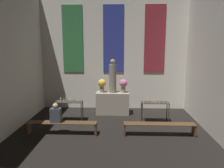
{
  "coord_description": "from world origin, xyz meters",
  "views": [
    {
      "loc": [
        0.35,
        0.86,
        3.06
      ],
      "look_at": [
        0.0,
        9.69,
        1.52
      ],
      "focal_mm": 35.0,
      "sensor_mm": 36.0,
      "label": 1
    }
  ],
  "objects_px": {
    "altar": "(113,103)",
    "candle_rack_left": "(69,104)",
    "statue": "(113,77)",
    "flower_vase_right": "(123,84)",
    "pew_back_left": "(62,125)",
    "person_seated": "(56,114)",
    "candle_rack_right": "(155,105)",
    "pew_back_right": "(159,126)",
    "flower_vase_left": "(102,84)"
  },
  "relations": [
    {
      "from": "statue",
      "to": "pew_back_left",
      "type": "bearing_deg",
      "value": -124.83
    },
    {
      "from": "altar",
      "to": "statue",
      "type": "height_order",
      "value": "statue"
    },
    {
      "from": "altar",
      "to": "candle_rack_left",
      "type": "xyz_separation_m",
      "value": [
        -1.75,
        -1.05,
        0.21
      ]
    },
    {
      "from": "candle_rack_left",
      "to": "pew_back_left",
      "type": "bearing_deg",
      "value": -87.6
    },
    {
      "from": "pew_back_left",
      "to": "altar",
      "type": "bearing_deg",
      "value": 55.17
    },
    {
      "from": "flower_vase_right",
      "to": "pew_back_left",
      "type": "relative_size",
      "value": 0.25
    },
    {
      "from": "pew_back_left",
      "to": "flower_vase_left",
      "type": "bearing_deg",
      "value": 63.51
    },
    {
      "from": "flower_vase_left",
      "to": "person_seated",
      "type": "xyz_separation_m",
      "value": [
        -1.41,
        -2.43,
        -0.63
      ]
    },
    {
      "from": "person_seated",
      "to": "pew_back_right",
      "type": "bearing_deg",
      "value": 0.0
    },
    {
      "from": "pew_back_left",
      "to": "candle_rack_left",
      "type": "bearing_deg",
      "value": 92.4
    },
    {
      "from": "statue",
      "to": "person_seated",
      "type": "relative_size",
      "value": 2.19
    },
    {
      "from": "altar",
      "to": "candle_rack_right",
      "type": "xyz_separation_m",
      "value": [
        1.74,
        -1.05,
        0.21
      ]
    },
    {
      "from": "flower_vase_right",
      "to": "candle_rack_right",
      "type": "distance_m",
      "value": 1.77
    },
    {
      "from": "candle_rack_right",
      "to": "pew_back_left",
      "type": "height_order",
      "value": "candle_rack_right"
    },
    {
      "from": "flower_vase_left",
      "to": "person_seated",
      "type": "distance_m",
      "value": 2.88
    },
    {
      "from": "pew_back_right",
      "to": "candle_rack_right",
      "type": "bearing_deg",
      "value": 87.85
    },
    {
      "from": "pew_back_right",
      "to": "person_seated",
      "type": "distance_m",
      "value": 3.61
    },
    {
      "from": "altar",
      "to": "flower_vase_right",
      "type": "bearing_deg",
      "value": -0.0
    },
    {
      "from": "statue",
      "to": "pew_back_left",
      "type": "distance_m",
      "value": 3.26
    },
    {
      "from": "person_seated",
      "to": "flower_vase_left",
      "type": "bearing_deg",
      "value": 59.82
    },
    {
      "from": "statue",
      "to": "person_seated",
      "type": "height_order",
      "value": "statue"
    },
    {
      "from": "flower_vase_right",
      "to": "candle_rack_right",
      "type": "height_order",
      "value": "flower_vase_right"
    },
    {
      "from": "statue",
      "to": "candle_rack_right",
      "type": "xyz_separation_m",
      "value": [
        1.74,
        -1.05,
        -0.98
      ]
    },
    {
      "from": "candle_rack_left",
      "to": "candle_rack_right",
      "type": "bearing_deg",
      "value": -0.04
    },
    {
      "from": "altar",
      "to": "candle_rack_left",
      "type": "relative_size",
      "value": 1.33
    },
    {
      "from": "pew_back_left",
      "to": "pew_back_right",
      "type": "height_order",
      "value": "same"
    },
    {
      "from": "pew_back_left",
      "to": "person_seated",
      "type": "height_order",
      "value": "person_seated"
    },
    {
      "from": "statue",
      "to": "candle_rack_right",
      "type": "height_order",
      "value": "statue"
    },
    {
      "from": "statue",
      "to": "candle_rack_left",
      "type": "bearing_deg",
      "value": -149.14
    },
    {
      "from": "statue",
      "to": "candle_rack_right",
      "type": "relative_size",
      "value": 1.36
    },
    {
      "from": "altar",
      "to": "pew_back_right",
      "type": "height_order",
      "value": "altar"
    },
    {
      "from": "statue",
      "to": "person_seated",
      "type": "bearing_deg",
      "value": -127.91
    },
    {
      "from": "person_seated",
      "to": "candle_rack_left",
      "type": "bearing_deg",
      "value": 84.07
    },
    {
      "from": "flower_vase_right",
      "to": "person_seated",
      "type": "relative_size",
      "value": 0.88
    },
    {
      "from": "statue",
      "to": "flower_vase_right",
      "type": "distance_m",
      "value": 0.58
    },
    {
      "from": "altar",
      "to": "pew_back_right",
      "type": "relative_size",
      "value": 0.6
    },
    {
      "from": "flower_vase_right",
      "to": "pew_back_right",
      "type": "height_order",
      "value": "flower_vase_right"
    },
    {
      "from": "statue",
      "to": "flower_vase_right",
      "type": "xyz_separation_m",
      "value": [
        0.48,
        0.0,
        -0.32
      ]
    },
    {
      "from": "flower_vase_left",
      "to": "flower_vase_right",
      "type": "xyz_separation_m",
      "value": [
        0.96,
        0.0,
        0.0
      ]
    },
    {
      "from": "altar",
      "to": "statue",
      "type": "xyz_separation_m",
      "value": [
        0.0,
        -0.0,
        1.19
      ]
    },
    {
      "from": "altar",
      "to": "candle_rack_right",
      "type": "height_order",
      "value": "candle_rack_right"
    },
    {
      "from": "pew_back_left",
      "to": "pew_back_right",
      "type": "distance_m",
      "value": 3.38
    },
    {
      "from": "candle_rack_left",
      "to": "candle_rack_right",
      "type": "xyz_separation_m",
      "value": [
        3.49,
        -0.0,
        0.0
      ]
    },
    {
      "from": "flower_vase_left",
      "to": "candle_rack_right",
      "type": "xyz_separation_m",
      "value": [
        2.22,
        -1.05,
        -0.66
      ]
    },
    {
      "from": "candle_rack_right",
      "to": "person_seated",
      "type": "height_order",
      "value": "person_seated"
    },
    {
      "from": "statue",
      "to": "candle_rack_left",
      "type": "relative_size",
      "value": 1.36
    },
    {
      "from": "person_seated",
      "to": "pew_back_left",
      "type": "bearing_deg",
      "value": 0.0
    },
    {
      "from": "pew_back_left",
      "to": "person_seated",
      "type": "bearing_deg",
      "value": 180.0
    },
    {
      "from": "statue",
      "to": "flower_vase_left",
      "type": "relative_size",
      "value": 2.48
    },
    {
      "from": "flower_vase_right",
      "to": "statue",
      "type": "bearing_deg",
      "value": 180.0
    }
  ]
}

